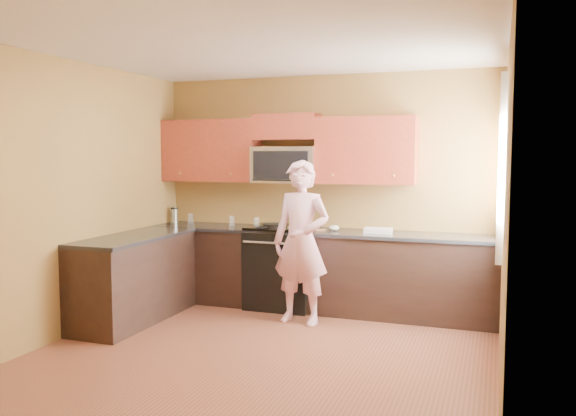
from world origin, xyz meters
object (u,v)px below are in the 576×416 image
at_px(stove, 283,267).
at_px(woman, 301,242).
at_px(microwave, 286,183).
at_px(frying_pan, 274,229).
at_px(travel_mug, 175,223).
at_px(butter_tub, 306,229).

bearing_deg(stove, woman, -53.22).
height_order(microwave, frying_pan, microwave).
distance_m(woman, travel_mug, 2.02).
xyz_separation_m(stove, microwave, (0.00, 0.12, 0.97)).
height_order(woman, frying_pan, woman).
relative_size(woman, butter_tub, 13.30).
xyz_separation_m(stove, woman, (0.41, -0.55, 0.39)).
bearing_deg(travel_mug, microwave, 0.17).
relative_size(woman, travel_mug, 8.90).
height_order(butter_tub, travel_mug, travel_mug).
height_order(stove, woman, woman).
bearing_deg(travel_mug, stove, -4.59).
bearing_deg(butter_tub, woman, -76.75).
distance_m(woman, butter_tub, 0.60).
bearing_deg(travel_mug, butter_tub, -2.69).
height_order(stove, butter_tub, butter_tub).
distance_m(stove, butter_tub, 0.52).
xyz_separation_m(woman, butter_tub, (-0.14, 0.59, 0.06)).
xyz_separation_m(microwave, butter_tub, (0.27, -0.09, -0.53)).
relative_size(stove, frying_pan, 2.05).
height_order(microwave, woman, woman).
relative_size(stove, travel_mug, 4.91).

